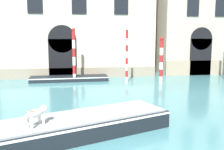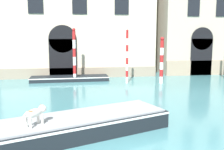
% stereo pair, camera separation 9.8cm
% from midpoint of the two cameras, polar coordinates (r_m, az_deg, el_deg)
% --- Properties ---
extents(palazzo_left, '(13.34, 6.13, 13.36)m').
position_cam_midpoint_polar(palazzo_left, '(25.73, -7.13, 15.33)').
color(palazzo_left, beige).
rests_on(palazzo_left, ground_plane).
extents(palazzo_right, '(10.06, 6.13, 13.68)m').
position_cam_midpoint_polar(palazzo_right, '(28.94, 19.85, 14.45)').
color(palazzo_right, '#B2A893').
rests_on(palazzo_right, ground_plane).
extents(boat_foreground, '(7.82, 4.61, 0.72)m').
position_cam_midpoint_polar(boat_foreground, '(9.77, -8.95, -10.94)').
color(boat_foreground, black).
rests_on(boat_foreground, ground_plane).
extents(dog_on_deck, '(0.69, 0.79, 0.64)m').
position_cam_midpoint_polar(dog_on_deck, '(8.95, -15.97, -7.92)').
color(dog_on_deck, silver).
rests_on(dog_on_deck, boat_foreground).
extents(boat_moored_near_palazzo, '(6.24, 1.75, 0.37)m').
position_cam_midpoint_polar(boat_moored_near_palazzo, '(21.40, -9.05, -0.72)').
color(boat_moored_near_palazzo, black).
rests_on(boat_moored_near_palazzo, ground_plane).
extents(mooring_pole_0, '(0.26, 0.26, 4.19)m').
position_cam_midpoint_polar(mooring_pole_0, '(20.63, -8.06, 4.32)').
color(mooring_pole_0, white).
rests_on(mooring_pole_0, ground_plane).
extents(mooring_pole_1, '(0.19, 0.19, 4.07)m').
position_cam_midpoint_polar(mooring_pole_1, '(19.92, 3.44, 4.05)').
color(mooring_pole_1, white).
rests_on(mooring_pole_1, ground_plane).
extents(mooring_pole_4, '(0.28, 0.28, 3.52)m').
position_cam_midpoint_polar(mooring_pole_4, '(20.09, 10.89, 3.18)').
color(mooring_pole_4, white).
rests_on(mooring_pole_4, ground_plane).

